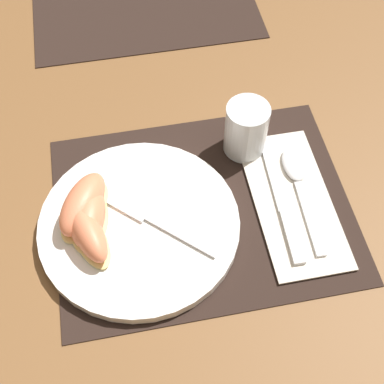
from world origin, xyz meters
The scene contains 11 objects.
ground_plane centered at (0.00, 0.00, 0.00)m, with size 3.00×3.00×0.00m, color brown.
placemat centered at (0.00, 0.00, 0.00)m, with size 0.42×0.33×0.00m.
plate centered at (-0.09, -0.02, 0.01)m, with size 0.28×0.28×0.02m.
juice_glass centered at (0.08, 0.10, 0.04)m, with size 0.06×0.06×0.09m.
napkin centered at (0.13, -0.01, 0.01)m, with size 0.11×0.25×0.00m.
knife centered at (0.11, -0.02, 0.01)m, with size 0.03×0.21×0.01m.
spoon centered at (0.15, 0.02, 0.01)m, with size 0.04×0.19×0.01m.
fork centered at (-0.08, -0.02, 0.02)m, with size 0.15×0.14×0.00m.
citrus_wedge_0 centered at (-0.17, 0.01, 0.04)m, with size 0.10×0.12×0.05m.
citrus_wedge_1 centered at (-0.16, -0.01, 0.04)m, with size 0.07×0.11×0.04m.
citrus_wedge_2 centered at (-0.16, -0.03, 0.04)m, with size 0.07×0.12×0.04m.
Camera 1 is at (-0.09, -0.40, 0.66)m, focal length 50.00 mm.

